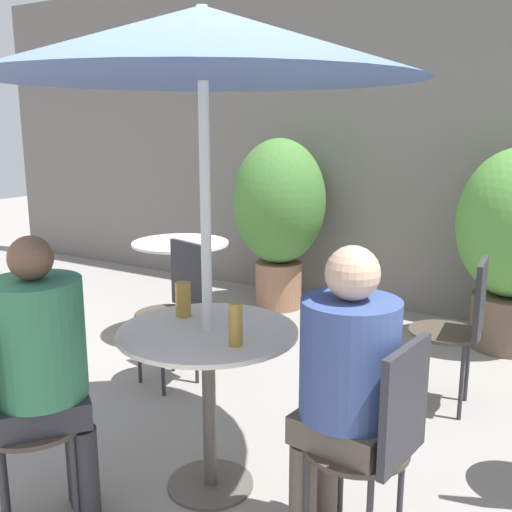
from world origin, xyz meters
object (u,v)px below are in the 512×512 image
at_px(beer_glass_1, 183,299).
at_px(umbrella, 202,44).
at_px(bistro_chair_4, 462,320).
at_px(seated_person_1, 345,377).
at_px(beer_glass_0, 236,324).
at_px(cafe_table_near, 208,365).
at_px(bistro_chair_3, 178,299).
at_px(potted_plant_0, 279,209).
at_px(bistro_chair_0, 7,409).
at_px(bistro_chair_1, 380,433).
at_px(seated_person_0, 43,360).
at_px(cafe_table_far, 181,266).

relative_size(beer_glass_1, umbrella, 0.08).
distance_m(bistro_chair_4, seated_person_1, 1.45).
relative_size(beer_glass_0, beer_glass_1, 1.11).
height_order(cafe_table_near, bistro_chair_3, bistro_chair_3).
relative_size(potted_plant_0, umbrella, 0.73).
xyz_separation_m(bistro_chair_0, seated_person_1, (1.16, 0.59, 0.18)).
bearing_deg(beer_glass_1, bistro_chair_4, 52.37).
height_order(bistro_chair_1, potted_plant_0, potted_plant_0).
bearing_deg(seated_person_1, bistro_chair_0, -56.74).
bearing_deg(beer_glass_0, seated_person_0, -143.14).
xyz_separation_m(cafe_table_near, potted_plant_0, (-1.08, 2.55, 0.30)).
xyz_separation_m(bistro_chair_4, beer_glass_0, (-0.57, -1.46, 0.30)).
relative_size(bistro_chair_3, beer_glass_1, 5.63).
bearing_deg(beer_glass_0, cafe_table_far, 134.37).
relative_size(bistro_chair_1, bistro_chair_3, 1.00).
xyz_separation_m(bistro_chair_3, potted_plant_0, (-0.22, 1.69, 0.35)).
relative_size(bistro_chair_1, umbrella, 0.43).
bearing_deg(bistro_chair_0, bistro_chair_1, -120.00).
xyz_separation_m(bistro_chair_1, umbrella, (-0.82, 0.09, 1.39)).
xyz_separation_m(bistro_chair_4, umbrella, (-0.77, -1.36, 1.39)).
height_order(beer_glass_1, umbrella, umbrella).
relative_size(bistro_chair_1, bistro_chair_4, 1.00).
xyz_separation_m(seated_person_1, umbrella, (-0.67, 0.07, 1.21)).
distance_m(bistro_chair_1, beer_glass_1, 1.08).
bearing_deg(seated_person_1, cafe_table_far, -121.60).
bearing_deg(seated_person_1, beer_glass_1, -94.57).
xyz_separation_m(bistro_chair_4, seated_person_0, (-1.17, -1.91, 0.18)).
height_order(seated_person_1, beer_glass_1, seated_person_1).
xyz_separation_m(seated_person_1, potted_plant_0, (-1.75, 2.62, 0.17)).
relative_size(bistro_chair_0, bistro_chair_4, 1.00).
relative_size(bistro_chair_3, seated_person_1, 0.74).
relative_size(seated_person_1, beer_glass_0, 6.87).
relative_size(cafe_table_far, bistro_chair_4, 0.84).
distance_m(seated_person_0, umbrella, 1.38).
bearing_deg(seated_person_1, cafe_table_near, -90.00).
bearing_deg(beer_glass_1, cafe_table_near, -24.47).
relative_size(seated_person_0, umbrella, 0.59).
bearing_deg(bistro_chair_4, seated_person_1, -9.56).
height_order(bistro_chair_1, seated_person_1, seated_person_1).
xyz_separation_m(beer_glass_0, umbrella, (-0.21, 0.09, 1.08)).
distance_m(cafe_table_far, bistro_chair_4, 2.10).
bearing_deg(bistro_chair_3, cafe_table_far, 141.91).
distance_m(beer_glass_0, umbrella, 1.11).
height_order(cafe_table_near, cafe_table_far, same).
distance_m(bistro_chair_1, bistro_chair_4, 1.45).
height_order(bistro_chair_3, potted_plant_0, potted_plant_0).
bearing_deg(bistro_chair_3, umbrella, -30.06).
relative_size(seated_person_1, potted_plant_0, 0.81).
bearing_deg(cafe_table_near, cafe_table_far, 131.98).
relative_size(bistro_chair_4, umbrella, 0.43).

